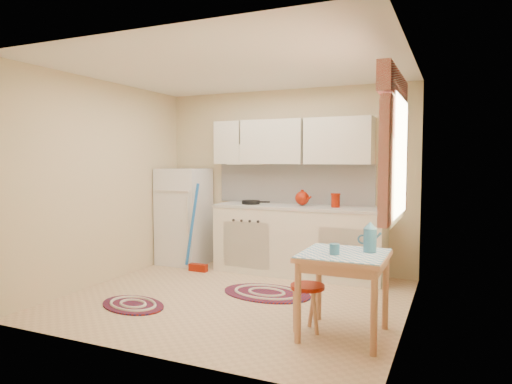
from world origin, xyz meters
TOP-DOWN VIEW (x-y plane):
  - room_shell at (0.16, 0.24)m, footprint 3.64×3.60m
  - fridge at (-1.45, 1.25)m, footprint 0.65×0.60m
  - broom at (-1.01, 0.90)m, footprint 0.28×0.12m
  - base_cabinets at (0.30, 1.30)m, footprint 2.25×0.60m
  - countertop at (0.30, 1.30)m, footprint 2.27×0.62m
  - frying_pan at (-0.38, 1.25)m, footprint 0.32×0.32m
  - red_kettle at (0.35, 1.30)m, footprint 0.26×0.25m
  - red_canister at (0.79, 1.30)m, footprint 0.14×0.14m
  - table at (1.34, -0.58)m, footprint 0.72×0.72m
  - stool at (1.02, -0.60)m, footprint 0.33×0.33m
  - coffee_pot at (1.53, -0.46)m, footprint 0.16×0.15m
  - mug at (1.28, -0.68)m, footprint 0.09×0.09m
  - rug_center at (0.26, 0.30)m, footprint 1.09×0.76m
  - rug_left at (-0.86, -0.66)m, footprint 0.91×0.73m

SIDE VIEW (x-z plane):
  - rug_center at x=0.26m, z-range 0.00..0.02m
  - rug_left at x=-0.86m, z-range 0.00..0.02m
  - stool at x=1.02m, z-range 0.00..0.42m
  - table at x=1.34m, z-range 0.00..0.72m
  - base_cabinets at x=0.30m, z-range 0.00..0.88m
  - broom at x=-1.01m, z-range 0.00..1.20m
  - fridge at x=-1.45m, z-range 0.00..1.40m
  - mug at x=1.28m, z-range 0.72..0.82m
  - coffee_pot at x=1.53m, z-range 0.72..1.00m
  - countertop at x=0.30m, z-range 0.88..0.92m
  - frying_pan at x=-0.38m, z-range 0.92..0.97m
  - red_canister at x=0.79m, z-range 0.92..1.08m
  - red_kettle at x=0.35m, z-range 0.92..1.13m
  - room_shell at x=0.16m, z-range 0.34..2.86m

